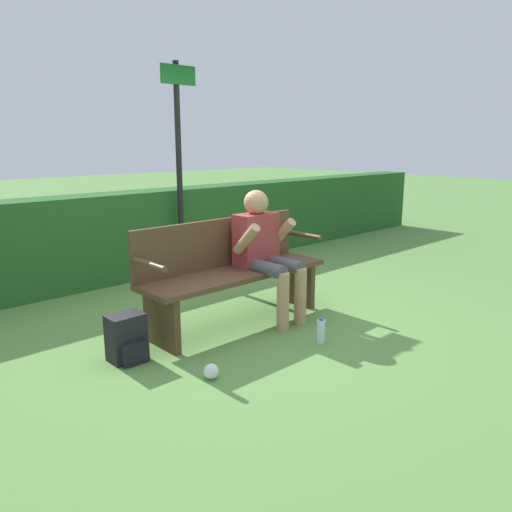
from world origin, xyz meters
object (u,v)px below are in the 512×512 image
at_px(park_bench, 231,270).
at_px(backpack, 127,339).
at_px(person_seated, 264,247).
at_px(signpost, 179,157).
at_px(water_bottle, 321,331).

height_order(park_bench, backpack, park_bench).
xyz_separation_m(person_seated, signpost, (0.33, 1.80, 0.77)).
bearing_deg(person_seated, signpost, 79.65).
xyz_separation_m(park_bench, signpost, (0.62, 1.67, 0.96)).
xyz_separation_m(park_bench, backpack, (-1.13, -0.10, -0.32)).
relative_size(park_bench, signpost, 0.73).
bearing_deg(park_bench, person_seated, -24.39).
bearing_deg(person_seated, park_bench, 155.61).
distance_m(person_seated, water_bottle, 0.97).
xyz_separation_m(person_seated, backpack, (-1.43, 0.03, -0.51)).
distance_m(person_seated, backpack, 1.52).
relative_size(park_bench, person_seated, 1.54).
height_order(person_seated, signpost, signpost).
height_order(person_seated, water_bottle, person_seated).
bearing_deg(backpack, park_bench, 5.01).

